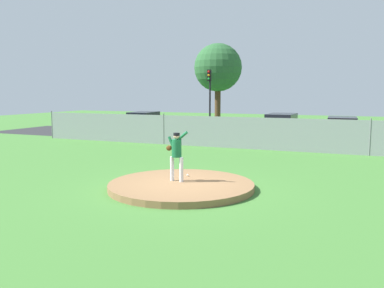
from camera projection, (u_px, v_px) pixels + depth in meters
ground_plane at (235, 161)px, 18.70m from camera, size 80.00×80.00×0.00m
asphalt_strip at (273, 140)px, 26.46m from camera, size 44.00×7.00×0.01m
pitchers_mound at (181, 186)px, 13.20m from camera, size 4.73×4.73×0.21m
pitcher_youth at (176, 151)px, 13.28m from camera, size 0.82×0.32×1.68m
baseball at (188, 175)px, 14.20m from camera, size 0.07×0.07×0.07m
chainlink_fence at (257, 133)px, 22.24m from camera, size 28.61×0.07×1.86m
parked_car_slate at (281, 128)px, 26.27m from camera, size 1.87×4.82×1.76m
parked_car_teal at (144, 124)px, 29.88m from camera, size 2.04×4.63×1.70m
parked_car_red at (342, 131)px, 24.73m from camera, size 2.03×4.16×1.63m
traffic_cone_orange at (313, 134)px, 27.76m from camera, size 0.40×0.40×0.55m
traffic_light_near at (210, 90)px, 31.88m from camera, size 0.28×0.46×4.89m
tree_broad_right at (218, 68)px, 36.60m from camera, size 4.31×4.31×7.51m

